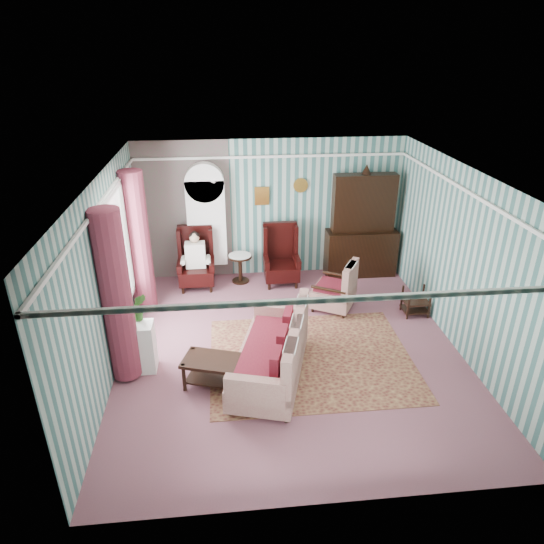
{
  "coord_description": "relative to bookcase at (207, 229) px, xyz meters",
  "views": [
    {
      "loc": [
        -0.98,
        -6.65,
        4.6
      ],
      "look_at": [
        -0.24,
        0.6,
        1.14
      ],
      "focal_mm": 32.0,
      "sensor_mm": 36.0,
      "label": 1
    }
  ],
  "objects": [
    {
      "name": "floor",
      "position": [
        1.35,
        -2.84,
        -1.12
      ],
      "size": [
        6.0,
        6.0,
        0.0
      ],
      "primitive_type": "plane",
      "color": "#8D525B",
      "rests_on": "ground"
    },
    {
      "name": "room_shell",
      "position": [
        0.73,
        -2.66,
        0.89
      ],
      "size": [
        5.53,
        6.02,
        2.91
      ],
      "color": "#3B6B66",
      "rests_on": "ground"
    },
    {
      "name": "bookcase",
      "position": [
        0.0,
        0.0,
        0.0
      ],
      "size": [
        0.8,
        0.28,
        2.24
      ],
      "primitive_type": "cube",
      "color": "silver",
      "rests_on": "floor"
    },
    {
      "name": "dresser_hutch",
      "position": [
        3.25,
        -0.12,
        0.06
      ],
      "size": [
        1.5,
        0.56,
        2.36
      ],
      "primitive_type": "cube",
      "color": "black",
      "rests_on": "floor"
    },
    {
      "name": "wingback_left",
      "position": [
        -0.25,
        -0.39,
        -0.5
      ],
      "size": [
        0.76,
        0.8,
        1.25
      ],
      "primitive_type": "cube",
      "color": "black",
      "rests_on": "floor"
    },
    {
      "name": "wingback_right",
      "position": [
        1.5,
        -0.39,
        -0.5
      ],
      "size": [
        0.76,
        0.8,
        1.25
      ],
      "primitive_type": "cube",
      "color": "black",
      "rests_on": "floor"
    },
    {
      "name": "seated_woman",
      "position": [
        -0.25,
        -0.39,
        -0.53
      ],
      "size": [
        0.44,
        0.4,
        1.18
      ],
      "primitive_type": null,
      "color": "white",
      "rests_on": "floor"
    },
    {
      "name": "round_side_table",
      "position": [
        0.65,
        -0.24,
        -0.82
      ],
      "size": [
        0.5,
        0.5,
        0.6
      ],
      "primitive_type": "cylinder",
      "color": "black",
      "rests_on": "floor"
    },
    {
      "name": "nest_table",
      "position": [
        3.82,
        -1.94,
        -0.85
      ],
      "size": [
        0.45,
        0.38,
        0.54
      ],
      "primitive_type": "cube",
      "color": "black",
      "rests_on": "floor"
    },
    {
      "name": "plant_stand",
      "position": [
        -1.05,
        -3.14,
        -0.72
      ],
      "size": [
        0.55,
        0.35,
        0.8
      ],
      "primitive_type": "cube",
      "color": "silver",
      "rests_on": "floor"
    },
    {
      "name": "rug",
      "position": [
        1.65,
        -3.14,
        -1.11
      ],
      "size": [
        3.2,
        2.6,
        0.01
      ],
      "primitive_type": "cube",
      "color": "#4C1E19",
      "rests_on": "floor"
    },
    {
      "name": "sofa",
      "position": [
        0.95,
        -3.54,
        -0.64
      ],
      "size": [
        1.51,
        2.27,
        0.96
      ],
      "primitive_type": "cube",
      "rotation": [
        0.0,
        0.0,
        1.29
      ],
      "color": "#B4AC8B",
      "rests_on": "floor"
    },
    {
      "name": "floral_armchair",
      "position": [
        2.35,
        -1.55,
        -0.63
      ],
      "size": [
        1.16,
        1.13,
        0.99
      ],
      "primitive_type": "cube",
      "rotation": [
        0.0,
        0.0,
        1.05
      ],
      "color": "beige",
      "rests_on": "floor"
    },
    {
      "name": "coffee_table",
      "position": [
        0.12,
        -3.65,
        -0.89
      ],
      "size": [
        1.01,
        0.77,
        0.45
      ],
      "primitive_type": "cube",
      "rotation": [
        0.0,
        0.0,
        -0.31
      ],
      "color": "black",
      "rests_on": "floor"
    },
    {
      "name": "potted_plant_a",
      "position": [
        -1.13,
        -3.21,
        -0.1
      ],
      "size": [
        0.44,
        0.4,
        0.45
      ],
      "primitive_type": "imported",
      "rotation": [
        0.0,
        0.0,
        -0.13
      ],
      "color": "#265319",
      "rests_on": "plant_stand"
    },
    {
      "name": "potted_plant_b",
      "position": [
        -0.97,
        -2.99,
        -0.1
      ],
      "size": [
        0.27,
        0.23,
        0.45
      ],
      "primitive_type": "imported",
      "rotation": [
        0.0,
        0.0,
        0.13
      ],
      "color": "#19511E",
      "rests_on": "plant_stand"
    },
    {
      "name": "potted_plant_c",
      "position": [
        -1.15,
        -3.12,
        -0.13
      ],
      "size": [
        0.25,
        0.25,
        0.38
      ],
      "primitive_type": "imported",
      "rotation": [
        0.0,
        0.0,
        -0.17
      ],
      "color": "#255219",
      "rests_on": "plant_stand"
    }
  ]
}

